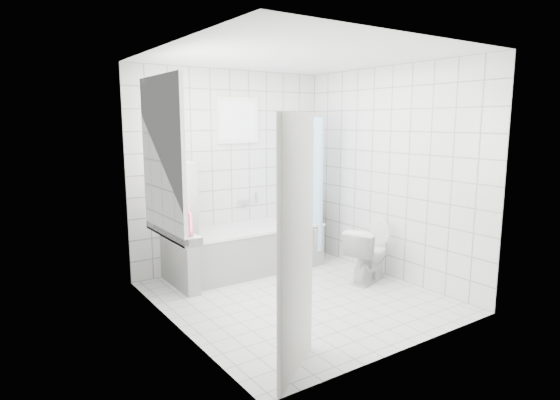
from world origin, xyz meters
TOP-DOWN VIEW (x-y plane):
  - ground at (0.00, 0.00)m, footprint 3.00×3.00m
  - ceiling at (0.00, 0.00)m, footprint 3.00×3.00m
  - wall_back at (0.00, 1.50)m, footprint 2.80×0.02m
  - wall_front at (0.00, -1.50)m, footprint 2.80×0.02m
  - wall_left at (-1.40, 0.00)m, footprint 0.02×3.00m
  - wall_right at (1.40, 0.00)m, footprint 0.02×3.00m
  - window_left at (-1.35, 0.30)m, footprint 0.01×0.90m
  - window_back at (0.10, 1.46)m, footprint 0.50×0.01m
  - window_sill at (-1.31, 0.30)m, footprint 0.18×1.02m
  - door at (-0.93, -1.24)m, footprint 0.66×0.51m
  - bathtub at (0.07, 1.12)m, footprint 1.89×0.77m
  - partition_wall at (-0.94, 1.07)m, footprint 0.15×0.85m
  - tiled_ledge at (1.18, 1.38)m, footprint 0.40×0.24m
  - toilet at (1.03, -0.05)m, footprint 0.74×0.56m
  - curtain_rod at (0.95, 1.10)m, footprint 0.02×0.80m
  - shower_curtain at (0.95, 0.97)m, footprint 0.14×0.48m
  - tub_faucet at (0.17, 1.46)m, footprint 0.18×0.06m
  - sill_bottles at (-1.30, 0.26)m, footprint 0.18×0.79m
  - ledge_bottles at (1.18, 1.35)m, footprint 0.20×0.18m

SIDE VIEW (x-z plane):
  - ground at x=0.00m, z-range 0.00..0.00m
  - tiled_ledge at x=1.18m, z-range 0.00..0.55m
  - bathtub at x=0.07m, z-range 0.00..0.58m
  - toilet at x=1.03m, z-range 0.00..0.67m
  - ledge_bottles at x=1.18m, z-range 0.54..0.79m
  - partition_wall at x=-0.94m, z-range 0.00..1.50m
  - tub_faucet at x=0.17m, z-range 0.82..0.88m
  - window_sill at x=-1.31m, z-range 0.82..0.90m
  - door at x=-0.93m, z-range 0.00..2.00m
  - sill_bottles at x=-1.30m, z-range 0.87..1.19m
  - shower_curtain at x=0.95m, z-range 0.21..1.99m
  - wall_back at x=0.00m, z-range 0.00..2.60m
  - wall_front at x=0.00m, z-range 0.00..2.60m
  - wall_left at x=-1.40m, z-range 0.00..2.60m
  - wall_right at x=1.40m, z-range 0.00..2.60m
  - window_left at x=-1.35m, z-range 0.90..2.30m
  - window_back at x=0.10m, z-range 1.70..2.20m
  - curtain_rod at x=0.95m, z-range 1.99..2.01m
  - ceiling at x=0.00m, z-range 2.60..2.60m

